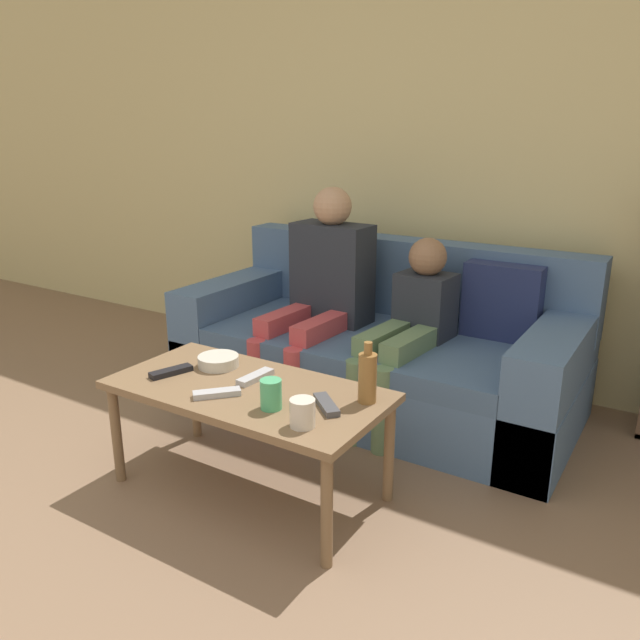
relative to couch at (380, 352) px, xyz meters
name	(u,v)px	position (x,y,z in m)	size (l,w,h in m)	color
wall_back	(432,139)	(0.00, 0.56, 1.03)	(12.00, 0.06, 2.60)	beige
couch	(380,352)	(0.00, 0.00, 0.00)	(1.96, 0.91, 0.80)	#4C6B93
coffee_table	(247,398)	(-0.04, -1.02, 0.13)	(1.05, 0.53, 0.44)	brown
person_adult	(323,282)	(-0.29, -0.08, 0.35)	(0.42, 0.64, 1.08)	#C6474C
person_child	(411,321)	(0.22, -0.13, 0.23)	(0.30, 0.65, 0.87)	#66845B
cup_near	(302,413)	(0.31, -1.17, 0.22)	(0.08, 0.08, 0.09)	silver
cup_far	(271,394)	(0.14, -1.12, 0.22)	(0.08, 0.08, 0.11)	#4CB77A
tv_remote_0	(326,405)	(0.30, -1.01, 0.18)	(0.16, 0.15, 0.02)	#47474C
tv_remote_1	(171,372)	(-0.37, -1.08, 0.18)	(0.10, 0.18, 0.02)	black
tv_remote_2	(255,377)	(-0.06, -0.95, 0.18)	(0.06, 0.17, 0.02)	#B7B7BC
tv_remote_3	(217,393)	(-0.08, -1.14, 0.18)	(0.15, 0.16, 0.02)	#B7B7BC
snack_bowl	(218,361)	(-0.27, -0.91, 0.19)	(0.16, 0.16, 0.05)	beige
bottle	(367,377)	(0.40, -0.90, 0.26)	(0.07, 0.07, 0.22)	olive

